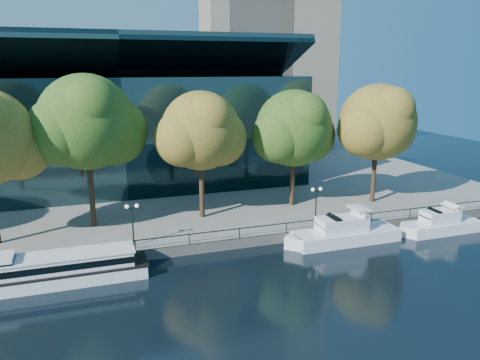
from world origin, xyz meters
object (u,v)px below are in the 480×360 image
object	(u,v)px
tour_boat	(55,269)
tree_2	(88,124)
cruiser_near	(342,232)
lamp_2	(316,197)
lamp_1	(132,215)
tree_5	(379,124)
tree_4	(295,130)
cruiser_far	(439,224)
tree_3	(202,132)

from	to	relation	value
tour_boat	tree_2	xyz separation A→B (m)	(3.60, 10.65, 10.46)
cruiser_near	lamp_2	bearing A→B (deg)	109.51
tree_2	lamp_1	distance (m)	10.83
tree_2	lamp_1	bearing A→B (deg)	-65.59
tour_boat	tree_5	size ratio (longest dim) A/B	1.07
tour_boat	tree_4	xyz separation A→B (m)	(26.52, 10.96, 8.85)
cruiser_far	lamp_1	distance (m)	31.95
cruiser_near	lamp_2	distance (m)	4.62
tour_boat	cruiser_near	xyz separation A→B (m)	(26.89, 0.32, -0.14)
tree_3	lamp_2	distance (m)	13.88
cruiser_far	tree_4	bearing A→B (deg)	135.95
tree_2	lamp_1	world-z (taller)	tree_2
tour_boat	cruiser_near	size ratio (longest dim) A/B	1.26
cruiser_far	lamp_1	size ratio (longest dim) A/B	2.40
cruiser_near	lamp_1	xyz separation A→B (m)	(-20.15, 3.40, 2.88)
cruiser_near	lamp_1	bearing A→B (deg)	170.42
tree_4	tree_5	world-z (taller)	tree_5
tree_2	tour_boat	bearing A→B (deg)	-108.70
tree_4	lamp_2	size ratio (longest dim) A/B	3.42
cruiser_near	lamp_2	size ratio (longest dim) A/B	3.03
tree_2	tree_5	xyz separation A→B (m)	(33.01, -1.53, -1.07)
tour_boat	tree_4	world-z (taller)	tree_4
cruiser_near	tree_5	xyz separation A→B (m)	(9.72, 8.80, 9.53)
tour_boat	tree_5	bearing A→B (deg)	13.98
tree_5	tour_boat	bearing A→B (deg)	-166.02
lamp_1	cruiser_far	bearing A→B (deg)	-7.48
tree_2	tree_3	world-z (taller)	tree_2
tour_boat	cruiser_near	world-z (taller)	cruiser_near
cruiser_near	tree_2	size ratio (longest dim) A/B	0.78
tour_boat	tree_2	bearing A→B (deg)	71.30
cruiser_far	lamp_1	bearing A→B (deg)	172.52
cruiser_far	tree_2	bearing A→B (deg)	162.31
tree_4	lamp_1	distance (m)	21.93
tour_boat	lamp_1	size ratio (longest dim) A/B	3.82
cruiser_far	lamp_1	xyz separation A→B (m)	(-31.54, 4.14, 2.98)
tree_4	tree_5	xyz separation A→B (m)	(10.09, -1.85, 0.54)
tour_boat	tree_4	bearing A→B (deg)	22.46
tour_boat	tree_4	size ratio (longest dim) A/B	1.12
tour_boat	lamp_2	xyz separation A→B (m)	(25.69, 3.72, 2.74)
tree_2	tree_4	world-z (taller)	tree_2
tour_boat	tree_3	world-z (taller)	tree_3
cruiser_near	tree_3	xyz separation A→B (m)	(-11.76, 9.68, 9.34)
tour_boat	cruiser_far	world-z (taller)	cruiser_far
cruiser_far	tree_2	world-z (taller)	tree_2
tour_boat	lamp_1	distance (m)	8.18
tree_4	tour_boat	bearing A→B (deg)	-157.54
lamp_2	cruiser_near	bearing A→B (deg)	-70.49
tree_2	tree_4	bearing A→B (deg)	0.79
cruiser_near	tree_2	xyz separation A→B (m)	(-23.29, 10.32, 10.60)
cruiser_near	tree_5	size ratio (longest dim) A/B	0.85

